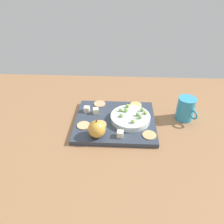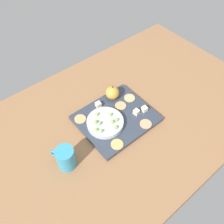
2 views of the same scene
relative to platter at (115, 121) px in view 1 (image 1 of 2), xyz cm
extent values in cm
cube|color=#916643|center=(1.31, -0.41, -3.28)|extent=(148.54, 87.73, 4.71)
cube|color=#313A48|center=(0.00, 0.00, 0.00)|extent=(32.38, 27.88, 1.86)
cylinder|color=silver|center=(6.15, -0.37, 2.07)|extent=(16.04, 16.04, 2.29)
sphere|color=gold|center=(-6.31, -10.65, 4.16)|extent=(6.47, 6.47, 6.47)
cylinder|color=brown|center=(-6.31, -10.65, 8.00)|extent=(0.50, 0.50, 1.20)
cube|color=beige|center=(-12.37, 4.91, 2.08)|extent=(2.44, 2.44, 2.30)
cube|color=#F9F0C2|center=(-8.36, 3.84, 2.08)|extent=(2.60, 2.60, 2.30)
cube|color=#F2F1C3|center=(2.21, -10.52, 2.08)|extent=(2.54, 2.54, 2.30)
cylinder|color=tan|center=(-7.49, 10.87, 1.13)|extent=(5.20, 5.20, 0.40)
cylinder|color=tan|center=(13.07, -9.53, 1.13)|extent=(5.20, 5.20, 0.40)
cylinder|color=tan|center=(8.85, 10.83, 1.13)|extent=(5.20, 5.20, 0.40)
cylinder|color=tan|center=(-12.28, -5.01, 1.13)|extent=(5.20, 5.20, 0.40)
cylinder|color=tan|center=(-5.84, -4.06, 1.13)|extent=(5.20, 5.20, 0.40)
ellipsoid|color=#8BC354|center=(4.37, 2.27, 4.01)|extent=(1.70, 1.53, 1.59)
ellipsoid|color=#8EBF56|center=(2.26, 2.57, 3.91)|extent=(1.70, 1.53, 1.39)
ellipsoid|color=#8EBE5E|center=(2.54, -1.32, 3.90)|extent=(1.70, 1.53, 1.37)
ellipsoid|color=#94BF5A|center=(11.04, 3.01, 4.02)|extent=(1.70, 1.53, 1.60)
ellipsoid|color=#87B54A|center=(5.01, 5.52, 4.00)|extent=(1.70, 1.53, 1.56)
ellipsoid|color=#8BAE5F|center=(9.09, 0.03, 4.00)|extent=(1.70, 1.53, 1.56)
ellipsoid|color=#99BB57|center=(12.19, 1.09, 3.90)|extent=(1.70, 1.53, 1.36)
ellipsoid|color=#8CBD58|center=(9.89, -2.10, 3.99)|extent=(1.70, 1.53, 1.55)
ellipsoid|color=#95BF55|center=(7.05, -5.11, 3.98)|extent=(1.70, 1.53, 1.52)
cylinder|color=teal|center=(28.91, 4.45, 4.03)|extent=(7.19, 7.19, 9.92)
torus|color=teal|center=(31.19, 0.24, 4.03)|extent=(2.61, 3.90, 4.00)
camera|label=1|loc=(2.23, -71.82, 54.90)|focal=35.16mm
camera|label=2|loc=(43.04, 49.27, 85.50)|focal=38.42mm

